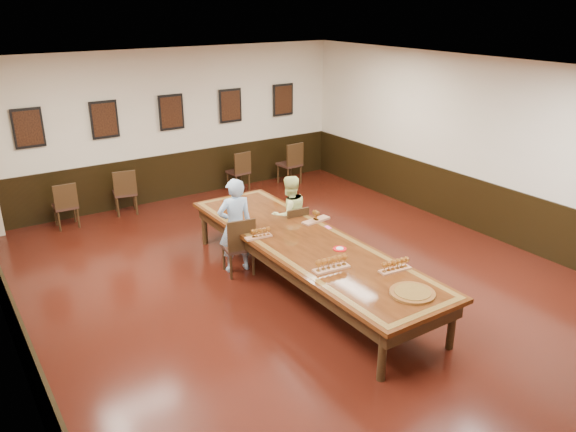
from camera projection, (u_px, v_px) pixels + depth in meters
floor at (306, 287)px, 8.60m from camera, size 8.00×10.00×0.02m
ceiling at (309, 72)px, 7.44m from camera, size 8.00×10.00×0.02m
wall_back at (171, 126)px, 11.92m from camera, size 8.00×0.02×3.20m
wall_left at (0, 253)px, 5.96m from camera, size 0.02×10.00×3.20m
wall_right at (489, 149)px, 10.08m from camera, size 0.02×10.00×3.20m
chair_man at (238, 245)px, 8.88m from camera, size 0.53×0.57×0.97m
chair_woman at (292, 230)px, 9.56m from camera, size 0.43×0.47×0.88m
spare_chair_a at (65, 204)px, 10.70m from camera, size 0.44×0.48×0.91m
spare_chair_b at (125, 191)px, 11.38m from camera, size 0.52×0.56×0.95m
spare_chair_c at (238, 170)px, 12.80m from camera, size 0.47×0.50×0.92m
spare_chair_d at (289, 163)px, 13.25m from camera, size 0.51×0.55×1.00m
person_man at (235, 226)px, 8.86m from camera, size 0.62×0.46×1.55m
person_woman at (289, 215)px, 9.54m from camera, size 0.71×0.56×1.38m
pink_phone at (328, 227)px, 8.84m from camera, size 0.08×0.13×0.01m
wainscoting at (306, 257)px, 8.42m from camera, size 8.00×10.00×1.00m
conference_table at (306, 250)px, 8.38m from camera, size 1.40×5.00×0.76m
posters at (171, 112)px, 11.75m from camera, size 6.14×0.04×0.74m
flight_a at (259, 233)px, 8.45m from camera, size 0.42×0.17×0.15m
flight_b at (316, 216)px, 9.06m from camera, size 0.52×0.23×0.19m
flight_c at (331, 264)px, 7.44m from camera, size 0.53×0.20×0.19m
flight_d at (395, 265)px, 7.41m from camera, size 0.47×0.19×0.17m
red_plate_grp at (340, 249)px, 8.07m from camera, size 0.20×0.20×0.03m
carved_platter at (412, 293)px, 6.84m from camera, size 0.63×0.63×0.04m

